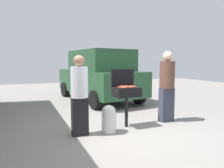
% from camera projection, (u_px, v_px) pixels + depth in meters
% --- Properties ---
extents(ground_plane, '(24.00, 24.00, 0.00)m').
position_uv_depth(ground_plane, '(121.00, 132.00, 4.75)').
color(ground_plane, gray).
extents(bbq_grill, '(0.60, 0.44, 0.96)m').
position_uv_depth(bbq_grill, '(127.00, 93.00, 5.04)').
color(bbq_grill, black).
rests_on(bbq_grill, ground).
extents(grill_lid_open, '(0.60, 0.05, 0.42)m').
position_uv_depth(grill_lid_open, '(123.00, 78.00, 5.20)').
color(grill_lid_open, black).
rests_on(grill_lid_open, bbq_grill).
extents(hot_dog_0, '(0.13, 0.03, 0.03)m').
position_uv_depth(hot_dog_0, '(125.00, 87.00, 4.89)').
color(hot_dog_0, '#C6593D').
rests_on(hot_dog_0, bbq_grill).
extents(hot_dog_1, '(0.13, 0.04, 0.03)m').
position_uv_depth(hot_dog_1, '(134.00, 87.00, 5.02)').
color(hot_dog_1, '#C6593D').
rests_on(hot_dog_1, bbq_grill).
extents(hot_dog_2, '(0.13, 0.03, 0.03)m').
position_uv_depth(hot_dog_2, '(126.00, 86.00, 5.16)').
color(hot_dog_2, '#B74C33').
rests_on(hot_dog_2, bbq_grill).
extents(hot_dog_3, '(0.13, 0.03, 0.03)m').
position_uv_depth(hot_dog_3, '(132.00, 87.00, 4.96)').
color(hot_dog_3, '#B74C33').
rests_on(hot_dog_3, bbq_grill).
extents(hot_dog_4, '(0.13, 0.03, 0.03)m').
position_uv_depth(hot_dog_4, '(124.00, 87.00, 5.00)').
color(hot_dog_4, '#B74C33').
rests_on(hot_dog_4, bbq_grill).
extents(hot_dog_5, '(0.13, 0.03, 0.03)m').
position_uv_depth(hot_dog_5, '(123.00, 86.00, 5.07)').
color(hot_dog_5, '#B74C33').
rests_on(hot_dog_5, bbq_grill).
extents(hot_dog_6, '(0.13, 0.03, 0.03)m').
position_uv_depth(hot_dog_6, '(133.00, 86.00, 5.11)').
color(hot_dog_6, '#AD4228').
rests_on(hot_dog_6, bbq_grill).
extents(hot_dog_7, '(0.13, 0.04, 0.03)m').
position_uv_depth(hot_dog_7, '(127.00, 87.00, 4.99)').
color(hot_dog_7, '#B74C33').
rests_on(hot_dog_7, bbq_grill).
extents(hot_dog_8, '(0.13, 0.04, 0.03)m').
position_uv_depth(hot_dog_8, '(122.00, 86.00, 5.11)').
color(hot_dog_8, '#B74C33').
rests_on(hot_dog_8, bbq_grill).
extents(hot_dog_9, '(0.13, 0.03, 0.03)m').
position_uv_depth(hot_dog_9, '(132.00, 87.00, 4.90)').
color(hot_dog_9, '#AD4228').
rests_on(hot_dog_9, bbq_grill).
extents(hot_dog_10, '(0.13, 0.03, 0.03)m').
position_uv_depth(hot_dog_10, '(120.00, 87.00, 5.01)').
color(hot_dog_10, '#B74C33').
rests_on(hot_dog_10, bbq_grill).
extents(hot_dog_11, '(0.13, 0.03, 0.03)m').
position_uv_depth(hot_dog_11, '(126.00, 86.00, 5.06)').
color(hot_dog_11, '#AD4228').
rests_on(hot_dog_11, bbq_grill).
extents(hot_dog_12, '(0.13, 0.03, 0.03)m').
position_uv_depth(hot_dog_12, '(131.00, 86.00, 5.15)').
color(hot_dog_12, '#C6593D').
rests_on(hot_dog_12, bbq_grill).
extents(hot_dog_13, '(0.13, 0.04, 0.03)m').
position_uv_depth(hot_dog_13, '(123.00, 88.00, 4.81)').
color(hot_dog_13, '#B74C33').
rests_on(hot_dog_13, bbq_grill).
extents(hot_dog_14, '(0.13, 0.03, 0.03)m').
position_uv_depth(hot_dog_14, '(121.00, 87.00, 4.88)').
color(hot_dog_14, '#AD4228').
rests_on(hot_dog_14, bbq_grill).
extents(propane_tank, '(0.32, 0.32, 0.62)m').
position_uv_depth(propane_tank, '(109.00, 118.00, 4.68)').
color(propane_tank, silver).
rests_on(propane_tank, ground).
extents(person_left, '(0.36, 0.36, 1.70)m').
position_uv_depth(person_left, '(79.00, 92.00, 4.44)').
color(person_left, black).
rests_on(person_left, ground).
extents(person_right, '(0.39, 0.39, 1.84)m').
position_uv_depth(person_right, '(167.00, 84.00, 5.50)').
color(person_right, '#333847').
rests_on(person_right, ground).
extents(parked_minivan, '(2.52, 4.62, 2.02)m').
position_uv_depth(parked_minivan, '(99.00, 75.00, 8.60)').
color(parked_minivan, '#234C2D').
rests_on(parked_minivan, ground).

